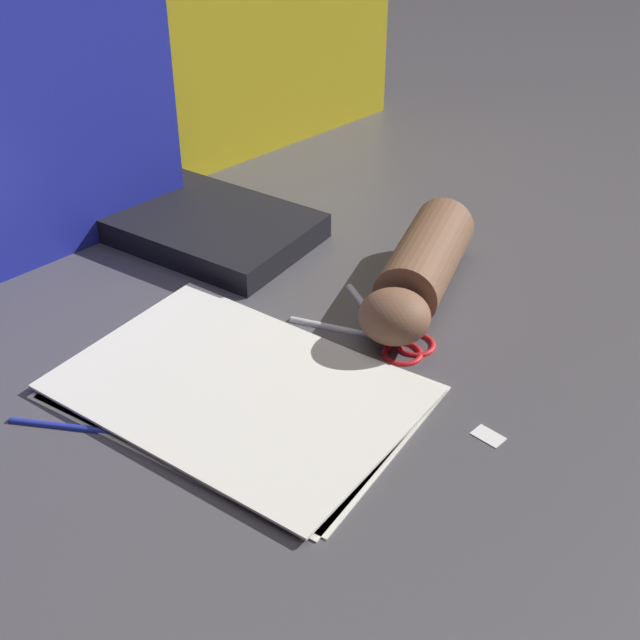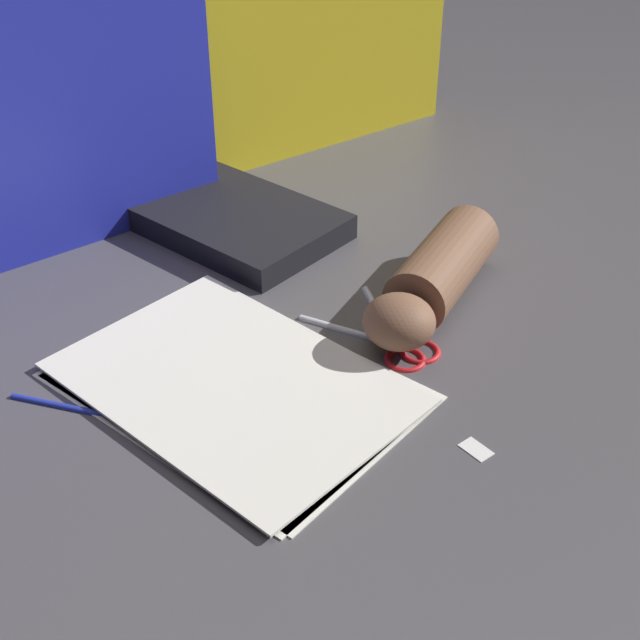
{
  "view_description": "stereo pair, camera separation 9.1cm",
  "coord_description": "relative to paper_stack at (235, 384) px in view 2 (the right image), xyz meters",
  "views": [
    {
      "loc": [
        -0.65,
        -0.49,
        0.57
      ],
      "look_at": [
        -0.04,
        -0.05,
        0.06
      ],
      "focal_mm": 50.0,
      "sensor_mm": 36.0,
      "label": 1
    },
    {
      "loc": [
        -0.59,
        -0.56,
        0.57
      ],
      "look_at": [
        -0.04,
        -0.05,
        0.06
      ],
      "focal_mm": 50.0,
      "sensor_mm": 36.0,
      "label": 2
    }
  ],
  "objects": [
    {
      "name": "ground_plane",
      "position": [
        0.13,
        0.01,
        -0.0
      ],
      "size": [
        6.0,
        6.0,
        0.0
      ],
      "primitive_type": "plane",
      "color": "#4C494F"
    },
    {
      "name": "paper_stack",
      "position": [
        0.0,
        0.0,
        0.0
      ],
      "size": [
        0.27,
        0.37,
        0.01
      ],
      "color": "white",
      "rests_on": "ground_plane"
    },
    {
      "name": "book_closed",
      "position": [
        0.23,
        0.25,
        0.01
      ],
      "size": [
        0.19,
        0.27,
        0.03
      ],
      "color": "black",
      "rests_on": "ground_plane"
    },
    {
      "name": "scissors",
      "position": [
        0.17,
        -0.07,
        -0.0
      ],
      "size": [
        0.11,
        0.17,
        0.01
      ],
      "color": "silver",
      "rests_on": "ground_plane"
    },
    {
      "name": "hand_forearm",
      "position": [
        0.26,
        -0.05,
        0.03
      ],
      "size": [
        0.27,
        0.14,
        0.08
      ],
      "color": "brown",
      "rests_on": "ground_plane"
    },
    {
      "name": "paper_scrap_near",
      "position": [
        0.09,
        -0.24,
        -0.0
      ],
      "size": [
        0.02,
        0.03,
        0.0
      ],
      "color": "white",
      "rests_on": "ground_plane"
    },
    {
      "name": "paper_scrap_mid",
      "position": [
        0.08,
        -0.13,
        -0.0
      ],
      "size": [
        0.02,
        0.02,
        0.0
      ],
      "color": "white",
      "rests_on": "ground_plane"
    },
    {
      "name": "pen",
      "position": [
        -0.13,
        0.09,
        -0.0
      ],
      "size": [
        0.07,
        0.13,
        0.01
      ],
      "color": "#2333B2",
      "rests_on": "ground_plane"
    }
  ]
}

